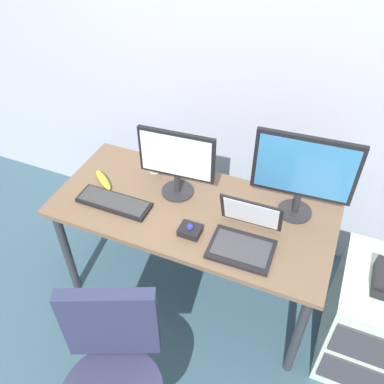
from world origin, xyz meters
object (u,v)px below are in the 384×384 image
object	(u,v)px
trackball_mouse	(190,230)
banana	(103,180)
file_cabinet	(370,320)
keyboard	(114,202)
monitor_side	(177,160)
monitor_main	(304,172)
laptop	(245,236)
coffee_mug	(156,163)

from	to	relation	value
trackball_mouse	banana	bearing A→B (deg)	164.58
file_cabinet	keyboard	world-z (taller)	keyboard
file_cabinet	monitor_side	size ratio (longest dim) A/B	1.58
monitor_main	monitor_side	size ratio (longest dim) A/B	1.21
keyboard	file_cabinet	bearing A→B (deg)	3.70
keyboard	trackball_mouse	world-z (taller)	trackball_mouse
monitor_main	keyboard	xyz separation A→B (m)	(-0.92, -0.31, -0.27)
file_cabinet	banana	distance (m)	1.64
file_cabinet	keyboard	size ratio (longest dim) A/B	1.60
monitor_side	trackball_mouse	xyz separation A→B (m)	(0.19, -0.26, -0.20)
trackball_mouse	keyboard	bearing A→B (deg)	175.42
banana	laptop	bearing A→B (deg)	-8.15
trackball_mouse	banana	world-z (taller)	trackball_mouse
monitor_main	laptop	xyz separation A→B (m)	(-0.18, -0.31, -0.23)
file_cabinet	keyboard	xyz separation A→B (m)	(-1.44, -0.09, 0.41)
trackball_mouse	banana	distance (m)	0.63
monitor_main	trackball_mouse	world-z (taller)	monitor_main
keyboard	laptop	bearing A→B (deg)	0.40
laptop	trackball_mouse	distance (m)	0.28
banana	keyboard	bearing A→B (deg)	-41.73
monitor_side	banana	bearing A→B (deg)	-167.95
keyboard	laptop	distance (m)	0.74
keyboard	coffee_mug	bearing A→B (deg)	77.17
keyboard	trackball_mouse	distance (m)	0.47
keyboard	banana	size ratio (longest dim) A/B	2.16
monitor_main	laptop	world-z (taller)	monitor_main
coffee_mug	banana	bearing A→B (deg)	-135.91
file_cabinet	keyboard	distance (m)	1.50
monitor_side	banana	size ratio (longest dim) A/B	2.19
laptop	keyboard	bearing A→B (deg)	-179.60
keyboard	monitor_main	bearing A→B (deg)	18.87
monitor_side	trackball_mouse	world-z (taller)	monitor_side
file_cabinet	monitor_side	distance (m)	1.32
keyboard	laptop	size ratio (longest dim) A/B	1.29
monitor_main	coffee_mug	xyz separation A→B (m)	(-0.84, 0.04, -0.23)
file_cabinet	banana	xyz separation A→B (m)	(-1.58, 0.04, 0.42)
laptop	trackball_mouse	bearing A→B (deg)	-171.15
keyboard	banana	xyz separation A→B (m)	(-0.15, 0.13, 0.01)
laptop	trackball_mouse	size ratio (longest dim) A/B	2.89
keyboard	coffee_mug	xyz separation A→B (m)	(0.08, 0.35, 0.04)
keyboard	banana	distance (m)	0.20
file_cabinet	laptop	xyz separation A→B (m)	(-0.70, -0.09, 0.45)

